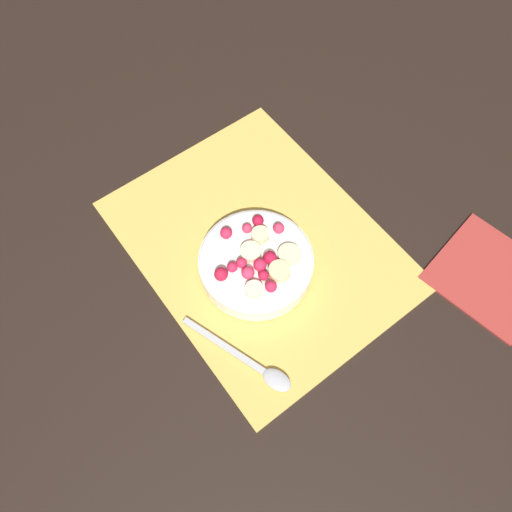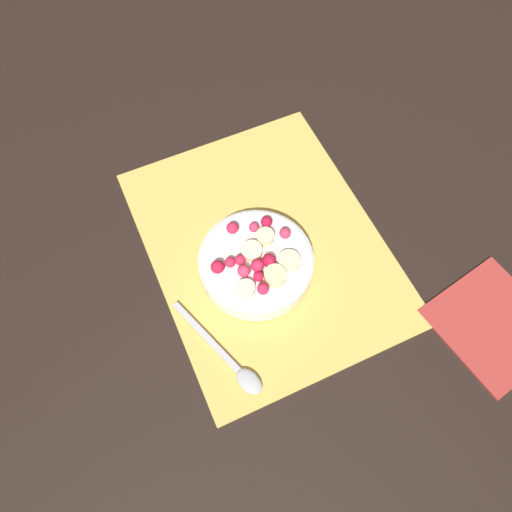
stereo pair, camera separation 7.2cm
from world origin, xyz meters
The scene contains 5 objects.
ground_plane centered at (0.00, 0.00, 0.00)m, with size 3.00×3.00×0.00m, color black.
placemat centered at (0.00, 0.00, 0.00)m, with size 0.45×0.35×0.01m.
fruit_bowl centered at (0.03, -0.03, 0.03)m, with size 0.17×0.17×0.05m.
spoon centered at (0.16, -0.12, 0.01)m, with size 0.18×0.08×0.01m.
napkin centered at (0.26, 0.25, 0.00)m, with size 0.18×0.18×0.01m.
Camera 1 is at (0.30, -0.23, 0.69)m, focal length 35.00 mm.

